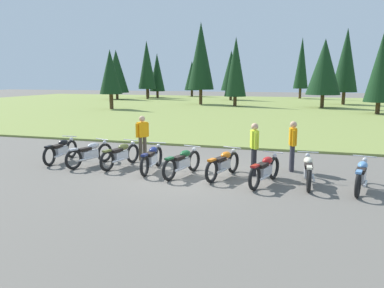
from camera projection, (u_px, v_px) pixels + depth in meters
The scene contains 15 objects.
ground_plane at pixel (187, 175), 12.03m from camera, with size 140.00×140.00×0.00m, color #605B54.
grass_moorland at pixel (267, 108), 37.32m from camera, with size 80.00×44.00×0.10m, color olive.
forest_treeline at pixel (250, 67), 44.59m from camera, with size 43.31×27.70×8.99m.
motorcycle_black at pixel (61, 150), 13.85m from camera, with size 0.62×2.10×0.88m.
motorcycle_silver at pixel (90, 153), 13.23m from camera, with size 0.85×2.03×0.88m.
motorcycle_olive at pixel (121, 154), 13.04m from camera, with size 0.69×2.08×0.88m.
motorcycle_navy at pixel (152, 158), 12.44m from camera, with size 0.62×2.10×0.88m.
motorcycle_british_green at pixel (182, 162), 11.86m from camera, with size 0.79×2.05×0.88m.
motorcycle_orange at pixel (223, 164), 11.64m from camera, with size 0.82×2.04×0.88m.
motorcycle_red at pixel (265, 170), 10.89m from camera, with size 0.84×2.04×0.88m.
motorcycle_cream at pixel (308, 170), 10.82m from camera, with size 0.62×2.10×0.88m.
motorcycle_sky_blue at pixel (361, 175), 10.28m from camera, with size 0.74×2.07×0.88m.
rider_in_hivis_vest at pixel (254, 146), 11.84m from camera, with size 0.32×0.53×1.67m.
rider_near_row_end at pixel (293, 143), 12.34m from camera, with size 0.27×0.55×1.67m.
rider_with_back_turned at pixel (142, 135), 14.03m from camera, with size 0.39×0.46×1.67m.
Camera 1 is at (3.48, -11.14, 3.07)m, focal length 35.22 mm.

